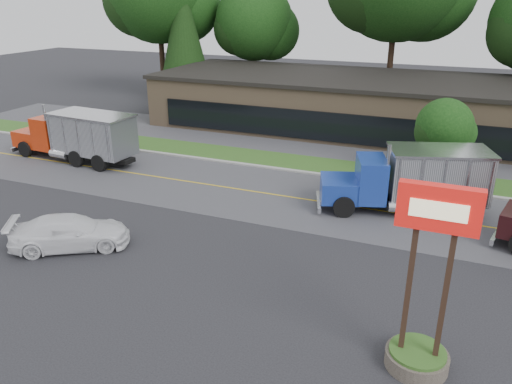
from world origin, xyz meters
TOP-DOWN VIEW (x-y plane):
  - ground at (0.00, 0.00)m, footprint 140.00×140.00m
  - road at (0.00, 9.00)m, footprint 60.00×8.00m
  - center_line at (0.00, 9.00)m, footprint 60.00×0.12m
  - curb at (0.00, 13.20)m, footprint 60.00×0.30m
  - grass_verge at (0.00, 15.00)m, footprint 60.00×3.40m
  - far_parking at (0.00, 20.00)m, footprint 60.00×7.00m
  - strip_mall at (2.00, 26.00)m, footprint 32.00×12.00m
  - bilo_sign at (10.50, -2.50)m, footprint 2.20×1.90m
  - tree_far_b at (-9.87, 34.10)m, footprint 8.40×7.91m
  - evergreen_left at (-16.00, 30.00)m, footprint 5.56×5.56m
  - tree_verge at (10.05, 15.04)m, footprint 3.54×3.33m
  - dump_truck_red at (-12.79, 9.89)m, footprint 9.76×3.33m
  - dump_truck_blue at (8.98, 9.69)m, footprint 8.73×4.91m
  - rally_car at (-4.66, -0.36)m, footprint 5.45×4.49m

SIDE VIEW (x-z plane):
  - ground at x=0.00m, z-range 0.00..0.00m
  - road at x=0.00m, z-range -0.01..0.01m
  - center_line at x=0.00m, z-range 0.00..0.00m
  - curb at x=0.00m, z-range -0.06..0.06m
  - grass_verge at x=0.00m, z-range -0.01..0.01m
  - far_parking at x=0.00m, z-range -0.01..0.01m
  - rally_car at x=-4.66m, z-range 0.00..1.49m
  - dump_truck_blue at x=8.98m, z-range 0.13..3.49m
  - dump_truck_red at x=-12.79m, z-range 0.13..3.49m
  - strip_mall at x=2.00m, z-range 0.00..4.00m
  - bilo_sign at x=10.50m, z-range -0.95..5.00m
  - tree_verge at x=10.05m, z-range 0.68..5.72m
  - evergreen_left at x=-16.00m, z-range 0.63..13.26m
  - tree_far_b at x=-9.87m, z-range 1.65..13.63m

